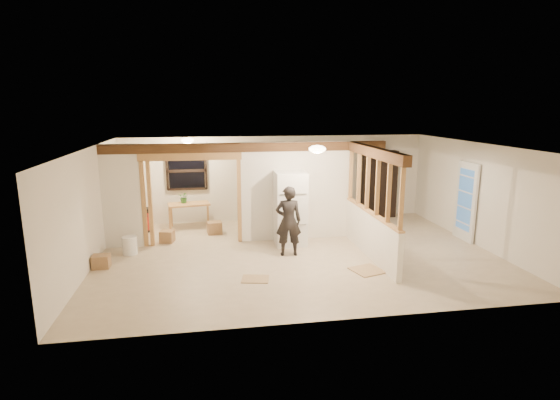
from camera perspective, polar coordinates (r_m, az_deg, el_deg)
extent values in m
cube|color=#C7B294|center=(10.24, 2.31, -7.06)|extent=(9.00, 6.50, 0.01)
cube|color=white|center=(9.70, 2.44, 7.04)|extent=(9.00, 6.50, 0.01)
cube|color=silver|center=(13.04, -0.53, 2.86)|extent=(9.00, 0.01, 2.50)
cube|color=silver|center=(6.86, 7.92, -5.97)|extent=(9.00, 0.01, 2.50)
cube|color=silver|center=(10.02, -23.73, -1.07)|extent=(0.01, 6.50, 2.50)
cube|color=silver|center=(11.66, 24.58, 0.61)|extent=(0.01, 6.50, 2.50)
cube|color=white|center=(11.07, -19.99, 0.41)|extent=(0.90, 0.12, 2.50)
cube|color=white|center=(11.09, 2.13, 1.17)|extent=(2.80, 0.12, 2.50)
cube|color=tan|center=(10.91, -11.39, -0.05)|extent=(2.46, 0.14, 2.20)
cube|color=#52341C|center=(10.75, -4.15, 6.89)|extent=(7.00, 0.18, 0.22)
cube|color=#52341C|center=(9.79, 12.18, 6.12)|extent=(0.18, 3.30, 0.22)
cube|color=white|center=(10.16, 11.70, -4.48)|extent=(0.12, 3.20, 1.00)
cube|color=tan|center=(9.89, 11.99, 1.97)|extent=(0.14, 3.20, 1.32)
cube|color=black|center=(12.78, -12.10, 3.75)|extent=(1.12, 0.10, 1.10)
cube|color=white|center=(11.99, 23.10, -0.19)|extent=(0.12, 0.86, 2.00)
ellipsoid|color=#FFEABF|center=(9.29, 4.89, 6.65)|extent=(0.36, 0.36, 0.16)
ellipsoid|color=#FFEABF|center=(11.80, -12.00, 7.62)|extent=(0.32, 0.32, 0.14)
ellipsoid|color=#FFD88C|center=(11.12, -9.49, 5.90)|extent=(0.07, 0.07, 0.07)
cube|color=silver|center=(10.71, 1.34, -1.10)|extent=(0.75, 0.73, 1.81)
imported|color=black|center=(9.93, 1.11, -2.75)|extent=(0.62, 0.43, 1.62)
cube|color=tan|center=(12.51, -11.75, -2.01)|extent=(1.19, 0.72, 0.71)
imported|color=#2E5726|center=(12.47, -12.43, 0.34)|extent=(0.36, 0.34, 0.32)
cylinder|color=#AF2011|center=(12.44, -17.69, -2.53)|extent=(0.61, 0.61, 0.66)
cube|color=black|center=(13.69, 12.84, 2.04)|extent=(1.02, 0.34, 2.04)
cylinder|color=white|center=(10.72, -19.03, -5.64)|extent=(0.39, 0.39, 0.42)
cube|color=#977049|center=(11.88, -8.55, -3.60)|extent=(0.41, 0.37, 0.32)
cube|color=#977049|center=(11.39, -14.51, -4.61)|extent=(0.39, 0.39, 0.30)
cube|color=#977049|center=(10.08, -22.33, -7.45)|extent=(0.35, 0.29, 0.28)
cube|color=tan|center=(9.40, 11.33, -8.99)|extent=(0.75, 0.75, 0.02)
cube|color=tan|center=(8.81, -3.25, -10.26)|extent=(0.60, 0.52, 0.02)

